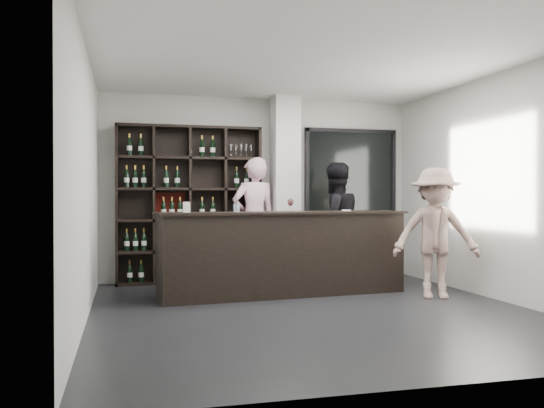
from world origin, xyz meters
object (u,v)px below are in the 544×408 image
object	(u,v)px
wine_shelf	(189,204)
customer	(436,233)
tasting_counter	(284,253)
taster_black	(335,223)
taster_pink	(254,220)

from	to	relation	value
wine_shelf	customer	distance (m)	3.68
tasting_counter	taster_black	world-z (taller)	taster_black
taster_black	taster_pink	bearing A→B (deg)	-37.08
wine_shelf	tasting_counter	distance (m)	1.94
customer	taster_black	bearing A→B (deg)	140.41
taster_pink	customer	world-z (taller)	taster_pink
wine_shelf	tasting_counter	size ratio (longest dim) A/B	0.71
wine_shelf	taster_black	world-z (taller)	wine_shelf
wine_shelf	customer	size ratio (longest dim) A/B	1.42
tasting_counter	customer	size ratio (longest dim) A/B	2.00
tasting_counter	customer	bearing A→B (deg)	-26.02
tasting_counter	taster_black	distance (m)	1.30
tasting_counter	taster_pink	xyz separation A→B (m)	(-0.12, 1.30, 0.40)
wine_shelf	customer	world-z (taller)	wine_shelf
wine_shelf	taster_black	distance (m)	2.24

